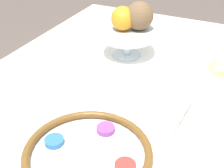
% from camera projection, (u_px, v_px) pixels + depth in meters
% --- Properties ---
extents(seder_plate, '(0.31, 0.31, 0.03)m').
position_uv_depth(seder_plate, '(88.00, 154.00, 0.74)').
color(seder_plate, silver).
rests_on(seder_plate, dining_table).
extents(fruit_stand, '(0.20, 0.20, 0.11)m').
position_uv_depth(fruit_stand, '(127.00, 35.00, 1.17)').
color(fruit_stand, silver).
rests_on(fruit_stand, dining_table).
extents(orange_fruit, '(0.09, 0.09, 0.09)m').
position_uv_depth(orange_fruit, '(123.00, 18.00, 1.13)').
color(orange_fruit, orange).
rests_on(orange_fruit, fruit_stand).
extents(coconut, '(0.10, 0.10, 0.10)m').
position_uv_depth(coconut, '(139.00, 16.00, 1.13)').
color(coconut, brown).
rests_on(coconut, fruit_stand).
extents(napkin_roll, '(0.15, 0.05, 0.04)m').
position_uv_depth(napkin_roll, '(178.00, 109.00, 0.88)').
color(napkin_roll, white).
rests_on(napkin_roll, dining_table).
extents(cup_near, '(0.07, 0.07, 0.07)m').
position_uv_depth(cup_near, '(98.00, 30.00, 1.34)').
color(cup_near, silver).
rests_on(cup_near, dining_table).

